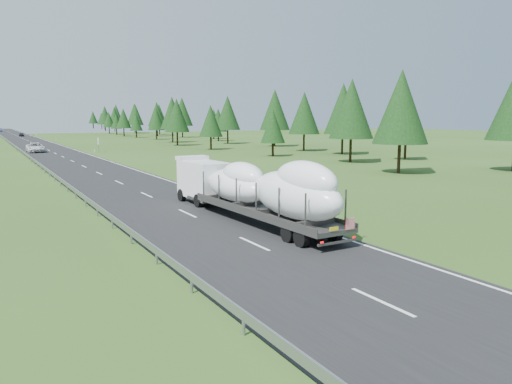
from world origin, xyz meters
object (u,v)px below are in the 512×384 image
highway_sign (98,142)px  distant_car_dark (21,134)px  boat_truck (253,187)px  distant_car_blue (0,130)px  distant_van (35,147)px

highway_sign → distant_car_dark: bearing=93.9°
distant_car_dark → boat_truck: bearing=-85.6°
highway_sign → distant_car_dark: size_ratio=0.68×
boat_truck → distant_car_dark: (-1.52, 156.16, -1.46)m
highway_sign → distant_car_dark: highway_sign is taller
distant_car_dark → distant_car_blue: 67.29m
highway_sign → boat_truck: boat_truck is taller
boat_truck → distant_van: boat_truck is taller
boat_truck → distant_van: 72.10m
boat_truck → distant_car_dark: 156.17m
highway_sign → distant_car_blue: highway_sign is taller
highway_sign → distant_van: highway_sign is taller
distant_car_dark → distant_van: bearing=-88.7°
highway_sign → distant_car_blue: size_ratio=0.57×
boat_truck → distant_car_blue: (-5.40, 223.33, -1.35)m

